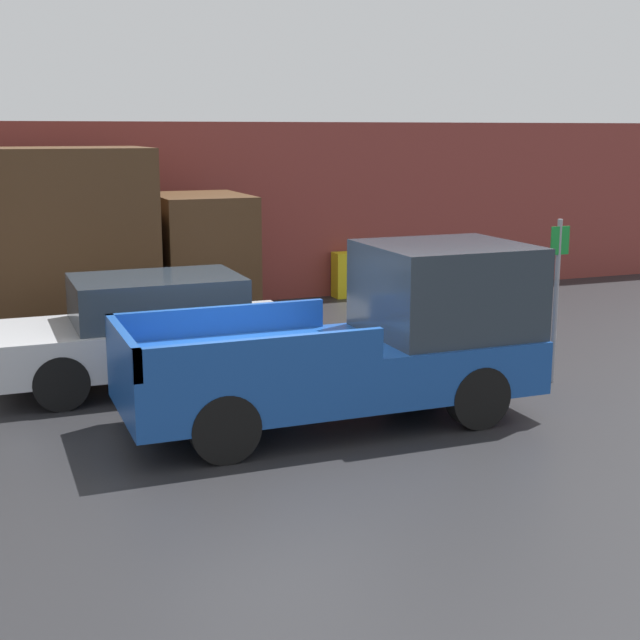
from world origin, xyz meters
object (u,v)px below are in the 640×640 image
object	(u,v)px
pickup_truck	(369,340)
newspaper_box	(344,275)
parking_sign	(556,292)
car	(152,329)
delivery_truck	(21,238)

from	to	relation	value
pickup_truck	newspaper_box	xyz separation A→B (m)	(2.95, 7.81, -0.51)
newspaper_box	pickup_truck	bearing A→B (deg)	-110.69
pickup_truck	parking_sign	world-z (taller)	parking_sign
car	parking_sign	bearing A→B (deg)	-20.57
parking_sign	newspaper_box	world-z (taller)	parking_sign
car	delivery_truck	bearing A→B (deg)	114.00
delivery_truck	parking_sign	world-z (taller)	delivery_truck
pickup_truck	newspaper_box	bearing A→B (deg)	69.31
pickup_truck	newspaper_box	world-z (taller)	pickup_truck
car	delivery_truck	xyz separation A→B (m)	(-1.53, 3.43, 1.00)
pickup_truck	delivery_truck	world-z (taller)	delivery_truck
delivery_truck	parking_sign	size ratio (longest dim) A/B	3.09
pickup_truck	car	xyz separation A→B (m)	(-2.26, 2.53, -0.20)
delivery_truck	newspaper_box	distance (m)	7.11
pickup_truck	car	world-z (taller)	pickup_truck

